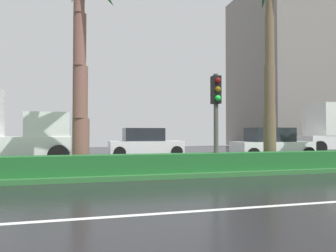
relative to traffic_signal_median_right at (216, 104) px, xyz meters
The scene contains 8 objects.
ground_plane 5.46m from the traffic_signal_median_right, 151.00° to the left, with size 90.00×42.00×0.10m, color black.
near_lane_divider_stripe 6.75m from the traffic_signal_median_right, 132.45° to the right, with size 81.00×0.14×0.01m, color white.
median_strip 5.05m from the traffic_signal_median_right, 162.31° to the left, with size 85.50×4.00×0.15m, color #2D6B33.
median_hedge 4.69m from the traffic_signal_median_right, behind, with size 76.50×0.70×0.60m.
traffic_signal_median_right is the anchor object (origin of this frame).
car_in_traffic_leading 8.78m from the traffic_signal_median_right, 95.36° to the left, with size 4.30×2.02×1.72m.
car_in_traffic_second 7.97m from the traffic_signal_median_right, 43.87° to the left, with size 4.30×2.02×1.72m.
building_far_right 29.08m from the traffic_signal_median_right, 44.55° to the left, with size 15.95×10.56×16.69m.
Camera 1 is at (-0.23, -3.59, 1.43)m, focal length 34.48 mm.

